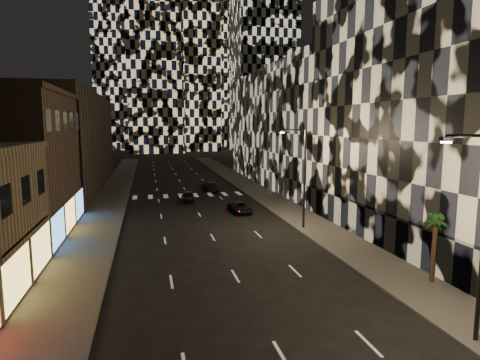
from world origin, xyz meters
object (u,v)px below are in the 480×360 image
streetlight_near (480,224)px  car_dark_rightlane (240,208)px  car_dark_midlane (188,197)px  car_dark_oncoming (210,186)px  streetlight_far (302,171)px  palm_tree (435,226)px

streetlight_near → car_dark_rightlane: size_ratio=2.20×
streetlight_near → car_dark_rightlane: (-3.97, 27.83, -4.78)m
car_dark_midlane → car_dark_oncoming: car_dark_oncoming is taller
car_dark_oncoming → car_dark_rightlane: 15.06m
car_dark_oncoming → car_dark_rightlane: bearing=91.5°
car_dark_oncoming → streetlight_near: bearing=94.6°
streetlight_far → car_dark_oncoming: 23.83m
streetlight_far → streetlight_near: bearing=-90.0°
streetlight_near → palm_tree: streetlight_near is taller
car_dark_midlane → palm_tree: palm_tree is taller
streetlight_far → car_dark_rightlane: 9.99m
streetlight_far → car_dark_midlane: size_ratio=2.32×
car_dark_midlane → palm_tree: size_ratio=0.93×
car_dark_oncoming → palm_tree: size_ratio=1.16×
car_dark_oncoming → palm_tree: 37.65m
streetlight_near → palm_tree: (2.88, 6.12, -1.76)m
car_dark_rightlane → palm_tree: (6.84, -21.70, 3.03)m
streetlight_near → palm_tree: size_ratio=2.16×
car_dark_midlane → car_dark_oncoming: size_ratio=0.80×
streetlight_near → car_dark_midlane: bearing=104.1°
car_dark_midlane → car_dark_rightlane: size_ratio=0.95×
streetlight_near → car_dark_oncoming: size_ratio=1.86×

